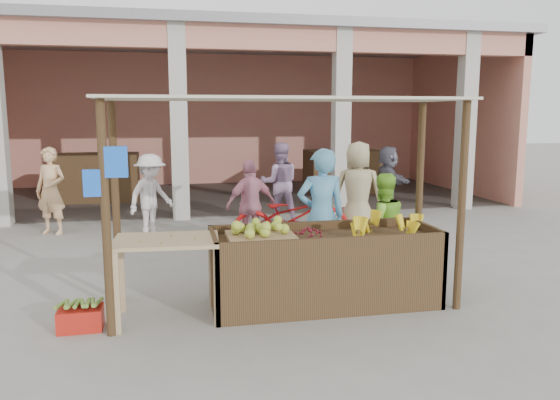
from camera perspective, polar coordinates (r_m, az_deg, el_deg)
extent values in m
plane|color=gray|center=(6.42, 0.21, -11.10)|extent=(60.00, 60.00, 0.00)
cube|color=tan|center=(17.35, -7.58, 8.29)|extent=(14.00, 0.20, 4.00)
cube|color=tan|center=(16.54, 18.05, 7.89)|extent=(0.20, 6.00, 4.00)
cube|color=tan|center=(11.72, -5.68, 16.57)|extent=(14.00, 0.30, 0.50)
cube|color=gray|center=(14.58, -6.91, 16.45)|extent=(14.40, 6.40, 0.20)
cube|color=#B5B0A5|center=(11.55, -10.52, 7.86)|extent=(0.35, 0.35, 4.00)
cube|color=#B5B0A5|center=(12.14, 6.39, 8.01)|extent=(0.35, 0.35, 4.00)
cube|color=#B5B0A5|center=(13.37, 18.83, 7.68)|extent=(0.35, 0.35, 4.00)
cube|color=#4B371E|center=(14.60, -18.47, 2.26)|extent=(2.00, 1.20, 1.20)
cube|color=#4B371E|center=(15.24, 6.59, 2.94)|extent=(2.00, 1.20, 1.20)
cube|color=#4B371E|center=(6.41, 4.62, -7.39)|extent=(2.60, 0.95, 0.80)
cylinder|color=#4B371E|center=(5.58, -17.73, -2.09)|extent=(0.09, 0.09, 2.35)
cylinder|color=#4B371E|center=(6.40, 18.44, -0.75)|extent=(0.09, 0.09, 2.35)
cylinder|color=#4B371E|center=(6.61, -16.79, -0.36)|extent=(0.09, 0.09, 2.35)
cylinder|color=#4B371E|center=(7.31, 14.36, 0.62)|extent=(0.09, 0.09, 2.35)
cube|color=beige|center=(6.12, 0.53, 10.53)|extent=(4.00, 1.35, 0.03)
cube|color=blue|center=(5.49, -16.78, 3.84)|extent=(0.22, 0.08, 0.30)
cube|color=blue|center=(5.54, -18.95, 1.69)|extent=(0.18, 0.07, 0.26)
cube|color=#9B7850|center=(6.16, -1.99, -3.92)|extent=(0.76, 0.66, 0.06)
ellipsoid|color=gold|center=(6.14, -2.00, -3.00)|extent=(0.65, 0.56, 0.14)
ellipsoid|color=maroon|center=(6.23, 3.02, -3.36)|extent=(0.47, 0.39, 0.15)
cube|color=tan|center=(5.94, -11.81, -4.18)|extent=(1.14, 0.80, 0.04)
cube|color=tan|center=(5.78, -16.70, -9.33)|extent=(0.06, 0.06, 0.85)
cube|color=tan|center=(5.77, -6.63, -9.03)|extent=(0.06, 0.06, 0.85)
cube|color=tan|center=(6.39, -16.21, -7.56)|extent=(0.06, 0.06, 0.85)
cube|color=tan|center=(6.38, -7.13, -7.28)|extent=(0.06, 0.06, 0.85)
cube|color=red|center=(6.12, -20.10, -11.55)|extent=(0.45, 0.32, 0.23)
ellipsoid|color=maroon|center=(12.06, 6.70, 0.04)|extent=(0.49, 0.49, 0.66)
ellipsoid|color=maroon|center=(12.24, 8.34, 0.14)|extent=(0.49, 0.49, 0.66)
ellipsoid|color=maroon|center=(12.44, 7.10, 0.30)|extent=(0.49, 0.49, 0.66)
ellipsoid|color=maroon|center=(12.15, 5.46, 0.13)|extent=(0.49, 0.49, 0.66)
imported|color=#579FCB|center=(7.16, 4.33, -1.19)|extent=(0.72, 0.53, 1.89)
imported|color=#8EDB38|center=(7.44, 10.60, -2.42)|extent=(0.74, 0.44, 1.51)
imported|color=#9C100E|center=(8.96, 1.20, -1.70)|extent=(0.74, 2.07, 1.08)
imported|color=silver|center=(10.05, -13.37, 0.79)|extent=(1.11, 1.09, 1.62)
imported|color=#CE8296|center=(8.88, -3.07, -0.19)|extent=(1.03, 0.74, 1.57)
imported|color=tan|center=(9.40, 8.14, 1.35)|extent=(1.06, 0.84, 1.93)
imported|color=#504E5B|center=(12.01, 11.20, 2.15)|extent=(0.65, 1.50, 1.60)
imported|color=tan|center=(10.83, -22.83, 1.05)|extent=(0.76, 0.69, 1.67)
imported|color=#9C7CA2|center=(11.07, -0.04, 2.22)|extent=(0.92, 0.58, 1.78)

